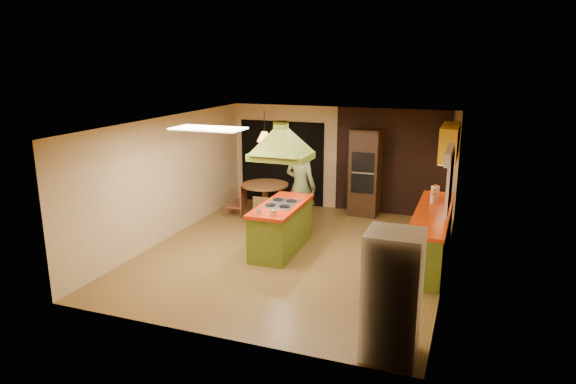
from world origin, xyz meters
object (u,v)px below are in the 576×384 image
at_px(dining_table, 265,194).
at_px(canister_large, 435,192).
at_px(man, 301,187).
at_px(kitchen_island, 281,227).
at_px(wall_oven, 365,173).
at_px(refrigerator, 392,295).

bearing_deg(dining_table, canister_large, -5.96).
bearing_deg(canister_large, man, -175.76).
height_order(kitchen_island, wall_oven, wall_oven).
xyz_separation_m(man, dining_table, (-1.08, 0.60, -0.40)).
xyz_separation_m(wall_oven, dining_table, (-2.13, -1.01, -0.46)).
bearing_deg(dining_table, kitchen_island, -59.05).
height_order(dining_table, canister_large, canister_large).
bearing_deg(man, refrigerator, 134.65).
bearing_deg(kitchen_island, refrigerator, -49.52).
distance_m(man, canister_large, 2.75).
bearing_deg(refrigerator, man, 122.15).
bearing_deg(man, wall_oven, -110.36).
relative_size(kitchen_island, refrigerator, 1.14).
height_order(man, wall_oven, wall_oven).
bearing_deg(refrigerator, canister_large, 88.65).
bearing_deg(refrigerator, dining_table, 127.77).
distance_m(dining_table, canister_large, 3.87).
distance_m(man, dining_table, 1.30).
height_order(refrigerator, dining_table, refrigerator).
relative_size(kitchen_island, wall_oven, 0.91).
xyz_separation_m(refrigerator, dining_table, (-3.70, 4.81, -0.25)).
bearing_deg(man, kitchen_island, 104.97).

